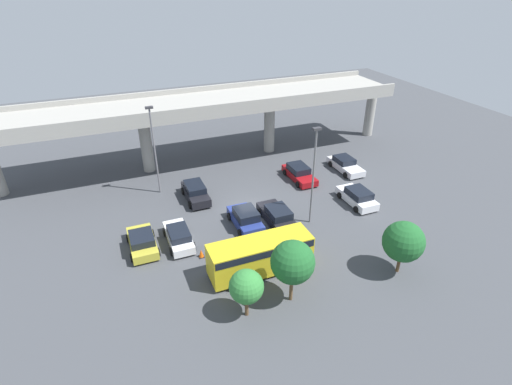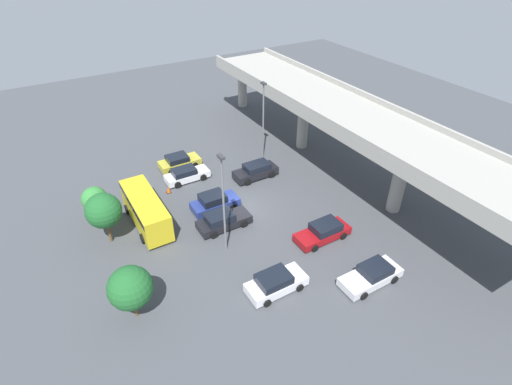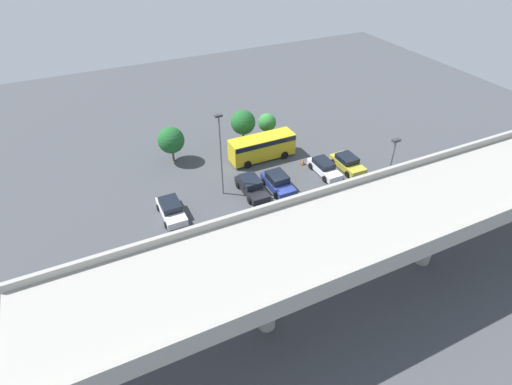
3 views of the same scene
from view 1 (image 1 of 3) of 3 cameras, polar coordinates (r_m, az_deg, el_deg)
The scene contains 17 objects.
ground_plane at distance 36.78m, azimuth -0.83°, elevation -2.61°, with size 92.55×92.55×0.00m, color #424449.
highway_overpass at distance 44.68m, azimuth -6.68°, elevation 12.02°, with size 44.44×7.56×7.67m.
parked_car_0 at distance 32.89m, azimuth -15.95°, elevation -6.79°, with size 2.21×4.35×1.45m.
parked_car_1 at distance 32.86m, azimuth -10.99°, elevation -6.15°, with size 1.97×4.50×1.42m.
parked_car_2 at distance 38.68m, azimuth -8.63°, elevation 0.06°, with size 2.09×4.62×1.56m.
parked_car_3 at distance 34.34m, azimuth -1.51°, elevation -3.68°, with size 2.20×4.38×1.63m.
parked_car_4 at distance 34.87m, azimuth 3.01°, elevation -3.25°, with size 2.17×4.68×1.51m.
parked_car_5 at distance 42.23m, azimuth 6.19°, elevation 2.77°, with size 2.15×4.84×1.48m.
parked_car_6 at distance 38.77m, azimuth 14.27°, elevation -0.59°, with size 2.17×4.46×1.50m.
parked_car_7 at distance 45.00m, azimuth 12.62°, elevation 3.90°, with size 2.17×4.86×1.41m.
shuttle_bus at distance 28.96m, azimuth 0.62°, elevation -8.73°, with size 7.52×2.60×2.70m.
lamp_post_near_aisle at distance 33.04m, azimuth 8.24°, elevation 3.18°, with size 0.70×0.35×8.73m.
lamp_post_mid_lot at distance 38.76m, azimuth -14.36°, elevation 6.62°, with size 0.70×0.35×8.75m.
tree_front_left at distance 25.24m, azimuth -1.39°, elevation -13.31°, with size 2.20×2.20×3.48m.
tree_front_centre at distance 25.85m, azimuth 5.26°, elevation -9.89°, with size 2.88×2.88×4.62m.
tree_front_far_right at distance 30.16m, azimuth 20.32°, elevation -6.61°, with size 2.96×2.96×4.16m.
traffic_cone at distance 31.34m, azimuth -7.83°, elevation -8.62°, with size 0.44×0.44×0.70m.
Camera 1 is at (-11.26, -29.10, 19.47)m, focal length 28.00 mm.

